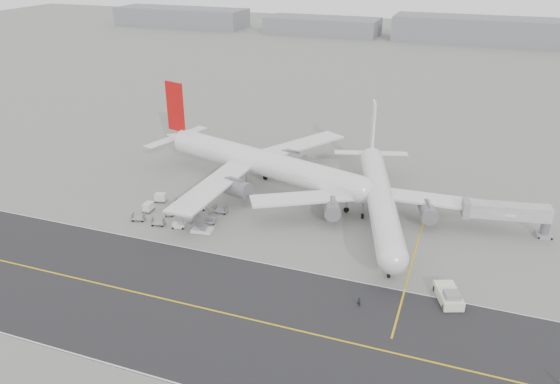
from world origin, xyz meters
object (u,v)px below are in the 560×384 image
(airliner_b, at_px, (380,196))
(ground_crew_a, at_px, (359,302))
(pushback_tug, at_px, (449,296))
(airliner_a, at_px, (257,161))
(jet_bridge, at_px, (508,213))

(airliner_b, xyz_separation_m, ground_crew_a, (2.91, -30.92, -4.60))
(airliner_b, distance_m, ground_crew_a, 31.40)
(pushback_tug, height_order, ground_crew_a, pushback_tug)
(pushback_tug, bearing_deg, airliner_b, 102.81)
(airliner_a, relative_size, ground_crew_a, 35.54)
(airliner_a, relative_size, pushback_tug, 6.67)
(ground_crew_a, bearing_deg, airliner_a, 136.61)
(jet_bridge, distance_m, ground_crew_a, 40.40)
(airliner_a, xyz_separation_m, ground_crew_a, (33.48, -38.80, -5.28))
(jet_bridge, xyz_separation_m, ground_crew_a, (-22.03, -33.65, -3.80))
(ground_crew_a, bearing_deg, jet_bridge, 62.61)
(airliner_b, bearing_deg, pushback_tug, -72.24)
(jet_bridge, bearing_deg, airliner_b, 175.79)
(airliner_b, relative_size, pushback_tug, 5.93)
(airliner_b, distance_m, pushback_tug, 29.74)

